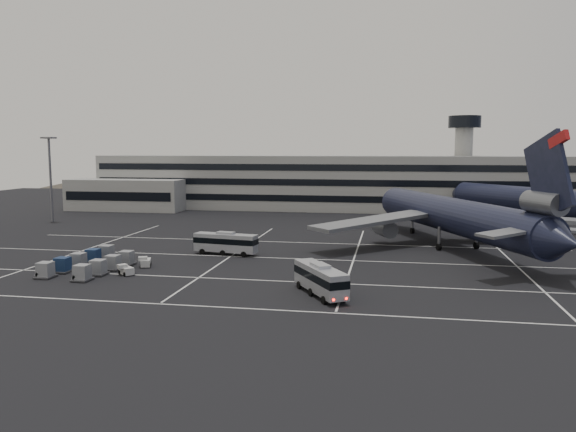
{
  "coord_description": "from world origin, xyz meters",
  "views": [
    {
      "loc": [
        16.94,
        -74.45,
        15.7
      ],
      "look_at": [
        0.82,
        13.72,
        5.0
      ],
      "focal_mm": 35.0,
      "sensor_mm": 36.0,
      "label": 1
    }
  ],
  "objects_px": {
    "bus_near": "(320,278)",
    "uld_cluster": "(90,263)",
    "tug_a": "(146,262)",
    "bus_far": "(226,242)",
    "trijet_main": "(454,215)"
  },
  "relations": [
    {
      "from": "trijet_main",
      "to": "bus_far",
      "type": "relative_size",
      "value": 5.55
    },
    {
      "from": "trijet_main",
      "to": "bus_far",
      "type": "height_order",
      "value": "trijet_main"
    },
    {
      "from": "tug_a",
      "to": "trijet_main",
      "type": "bearing_deg",
      "value": 6.94
    },
    {
      "from": "bus_near",
      "to": "tug_a",
      "type": "bearing_deg",
      "value": 126.25
    },
    {
      "from": "tug_a",
      "to": "uld_cluster",
      "type": "distance_m",
      "value": 7.02
    },
    {
      "from": "bus_near",
      "to": "uld_cluster",
      "type": "distance_m",
      "value": 32.1
    },
    {
      "from": "trijet_main",
      "to": "uld_cluster",
      "type": "height_order",
      "value": "trijet_main"
    },
    {
      "from": "uld_cluster",
      "to": "tug_a",
      "type": "bearing_deg",
      "value": 25.41
    },
    {
      "from": "bus_far",
      "to": "uld_cluster",
      "type": "height_order",
      "value": "bus_far"
    },
    {
      "from": "bus_near",
      "to": "bus_far",
      "type": "bearing_deg",
      "value": 97.91
    },
    {
      "from": "bus_near",
      "to": "bus_far",
      "type": "xyz_separation_m",
      "value": [
        -16.82,
        20.84,
        -0.01
      ]
    },
    {
      "from": "uld_cluster",
      "to": "trijet_main",
      "type": "bearing_deg",
      "value": 27.56
    },
    {
      "from": "bus_near",
      "to": "bus_far",
      "type": "relative_size",
      "value": 0.96
    },
    {
      "from": "bus_near",
      "to": "tug_a",
      "type": "relative_size",
      "value": 3.74
    },
    {
      "from": "bus_far",
      "to": "uld_cluster",
      "type": "bearing_deg",
      "value": 142.3
    }
  ]
}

